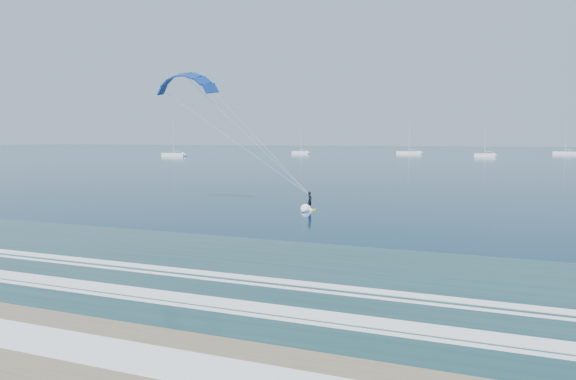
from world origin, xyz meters
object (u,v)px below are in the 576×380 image
(sailboat_1, at_px, (301,152))
(sailboat_3, at_px, (485,155))
(sailboat_0, at_px, (174,154))
(sailboat_4, at_px, (565,153))
(sailboat_2, at_px, (409,152))
(kitesurfer_rig, at_px, (244,133))

(sailboat_1, distance_m, sailboat_3, 77.89)
(sailboat_0, relative_size, sailboat_4, 0.98)
(sailboat_0, xyz_separation_m, sailboat_4, (146.49, 80.49, 0.00))
(sailboat_1, height_order, sailboat_2, sailboat_2)
(kitesurfer_rig, height_order, sailboat_3, kitesurfer_rig)
(sailboat_1, distance_m, sailboat_2, 48.30)
(sailboat_0, xyz_separation_m, sailboat_1, (36.26, 46.48, -0.02))
(sailboat_0, relative_size, sailboat_2, 0.94)
(sailboat_0, distance_m, sailboat_1, 58.95)
(kitesurfer_rig, height_order, sailboat_4, kitesurfer_rig)
(sailboat_2, height_order, sailboat_3, sailboat_2)
(sailboat_0, height_order, sailboat_4, sailboat_4)
(sailboat_1, distance_m, sailboat_4, 115.36)
(sailboat_0, relative_size, sailboat_1, 1.23)
(sailboat_0, bearing_deg, sailboat_2, 36.76)
(sailboat_4, bearing_deg, kitesurfer_rig, -104.83)
(kitesurfer_rig, height_order, sailboat_1, kitesurfer_rig)
(sailboat_1, bearing_deg, kitesurfer_rig, -72.14)
(sailboat_1, bearing_deg, sailboat_3, -5.38)
(sailboat_2, bearing_deg, sailboat_3, -35.11)
(kitesurfer_rig, xyz_separation_m, sailboat_4, (54.66, 206.49, -6.88))
(sailboat_1, xyz_separation_m, sailboat_3, (77.54, -7.31, -0.00))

